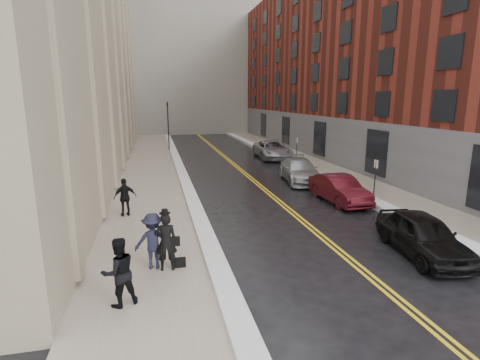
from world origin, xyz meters
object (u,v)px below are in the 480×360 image
pedestrian_b (153,241)px  pedestrian_a (119,272)px  car_maroon (339,189)px  car_silver_near (300,170)px  pedestrian_main (166,242)px  pedestrian_c (125,197)px  car_black (423,235)px  car_silver_far (272,150)px

pedestrian_b → pedestrian_a: bearing=70.7°
car_maroon → pedestrian_a: pedestrian_a is taller
car_silver_near → pedestrian_main: bearing=-120.7°
pedestrian_b → pedestrian_c: size_ratio=1.03×
pedestrian_b → pedestrian_c: 6.09m
pedestrian_a → pedestrian_b: (0.88, 2.12, -0.02)m
pedestrian_main → car_maroon: bearing=-141.6°
pedestrian_a → pedestrian_c: pedestrian_a is taller
car_silver_near → pedestrian_b: 15.18m
car_maroon → pedestrian_main: pedestrian_main is taller
pedestrian_main → pedestrian_b: (-0.40, 0.26, -0.03)m
car_black → pedestrian_a: size_ratio=2.35×
pedestrian_main → pedestrian_c: bearing=-71.4°
pedestrian_a → pedestrian_b: size_ratio=1.03×
pedestrian_main → pedestrian_a: 2.26m
pedestrian_c → car_silver_near: bearing=-168.9°
car_silver_far → car_maroon: bearing=-91.0°
car_silver_near → car_silver_far: car_silver_far is taller
car_maroon → car_silver_far: (1.03, 15.25, 0.09)m
pedestrian_main → pedestrian_b: size_ratio=1.03×
pedestrian_main → pedestrian_c: pedestrian_main is taller
pedestrian_a → pedestrian_c: size_ratio=1.06×
pedestrian_b → car_black: bearing=178.7°
car_maroon → pedestrian_main: size_ratio=2.36×
car_black → car_silver_near: car_silver_near is taller
car_silver_near → pedestrian_a: 17.39m
car_maroon → pedestrian_a: (-10.76, -8.48, 0.36)m
car_silver_far → car_black: bearing=-90.8°
car_black → pedestrian_c: size_ratio=2.50×
car_maroon → car_silver_near: bearing=89.2°
car_maroon → car_silver_near: (-0.18, 5.32, 0.03)m
car_black → car_silver_near: bearing=96.8°
car_black → car_silver_far: (1.43, 22.37, 0.06)m
car_silver_near → car_silver_far: 10.00m
pedestrian_main → pedestrian_c: size_ratio=1.06×
car_silver_near → car_silver_far: size_ratio=0.89×
car_silver_near → pedestrian_a: bearing=-120.3°
car_black → pedestrian_main: size_ratio=2.35×
car_silver_far → pedestrian_main: size_ratio=3.12×
car_black → pedestrian_a: 10.45m
car_silver_far → pedestrian_b: pedestrian_b is taller
car_maroon → pedestrian_a: 13.70m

